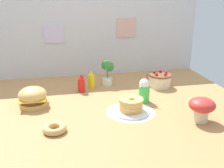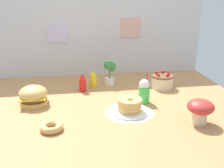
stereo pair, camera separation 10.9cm
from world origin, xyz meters
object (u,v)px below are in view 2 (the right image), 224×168
at_px(mustard_bottle, 93,80).
at_px(donut_pink_glaze, 51,127).
at_px(mushroom_stool, 200,109).
at_px(pancake_stack, 129,106).
at_px(burger, 33,96).
at_px(ketchup_bottle, 83,83).
at_px(layer_cake, 162,81).
at_px(cream_soda_cup, 144,91).
at_px(potted_plant, 109,71).

xyz_separation_m(mustard_bottle, donut_pink_glaze, (-0.37, -0.82, -0.06)).
xyz_separation_m(donut_pink_glaze, mushroom_stool, (1.06, -0.06, 0.09)).
height_order(pancake_stack, donut_pink_glaze, pancake_stack).
height_order(burger, mustard_bottle, mustard_bottle).
xyz_separation_m(ketchup_bottle, mustard_bottle, (0.11, 0.09, 0.00)).
relative_size(pancake_stack, mustard_bottle, 1.70).
xyz_separation_m(layer_cake, mushroom_stool, (0.02, -0.77, 0.05)).
bearing_deg(pancake_stack, mustard_bottle, 110.19).
xyz_separation_m(pancake_stack, cream_soda_cup, (0.17, 0.18, 0.05)).
distance_m(layer_cake, potted_plant, 0.54).
xyz_separation_m(ketchup_bottle, donut_pink_glaze, (-0.26, -0.73, -0.06)).
bearing_deg(pancake_stack, potted_plant, 94.90).
xyz_separation_m(pancake_stack, mushroom_stool, (0.46, -0.26, 0.06)).
bearing_deg(donut_pink_glaze, layer_cake, 34.39).
height_order(pancake_stack, layer_cake, layer_cake).
bearing_deg(mustard_bottle, donut_pink_glaze, -113.99).
distance_m(pancake_stack, potted_plant, 0.69).
distance_m(donut_pink_glaze, mushroom_stool, 1.07).
height_order(pancake_stack, cream_soda_cup, cream_soda_cup).
height_order(burger, potted_plant, potted_plant).
relative_size(mustard_bottle, mushroom_stool, 0.91).
distance_m(cream_soda_cup, mushroom_stool, 0.53).
relative_size(layer_cake, cream_soda_cup, 0.83).
height_order(burger, donut_pink_glaze, burger).
relative_size(layer_cake, donut_pink_glaze, 1.34).
relative_size(mustard_bottle, potted_plant, 0.66).
distance_m(mustard_bottle, cream_soda_cup, 0.60).
relative_size(donut_pink_glaze, mushroom_stool, 0.85).
height_order(potted_plant, mushroom_stool, potted_plant).
relative_size(cream_soda_cup, donut_pink_glaze, 1.61).
bearing_deg(pancake_stack, ketchup_bottle, 122.45).
bearing_deg(mushroom_stool, ketchup_bottle, 135.54).
relative_size(ketchup_bottle, cream_soda_cup, 0.67).
xyz_separation_m(ketchup_bottle, cream_soda_cup, (0.51, -0.35, 0.02)).
xyz_separation_m(burger, mushroom_stool, (1.23, -0.54, 0.03)).
distance_m(potted_plant, mushroom_stool, 1.08).
relative_size(burger, pancake_stack, 0.78).
relative_size(ketchup_bottle, mustard_bottle, 1.00).
xyz_separation_m(burger, pancake_stack, (0.77, -0.28, -0.03)).
bearing_deg(potted_plant, ketchup_bottle, -151.83).
distance_m(cream_soda_cup, donut_pink_glaze, 0.86).
xyz_separation_m(cream_soda_cup, potted_plant, (-0.23, 0.50, 0.04)).
bearing_deg(mustard_bottle, ketchup_bottle, -140.34).
bearing_deg(burger, layer_cake, 10.88).
relative_size(pancake_stack, mushroom_stool, 1.55).
relative_size(pancake_stack, ketchup_bottle, 1.70).
bearing_deg(burger, mushroom_stool, -23.54).
height_order(layer_cake, donut_pink_glaze, layer_cake).
relative_size(potted_plant, mushroom_stool, 1.39).
bearing_deg(mushroom_stool, cream_soda_cup, 124.08).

